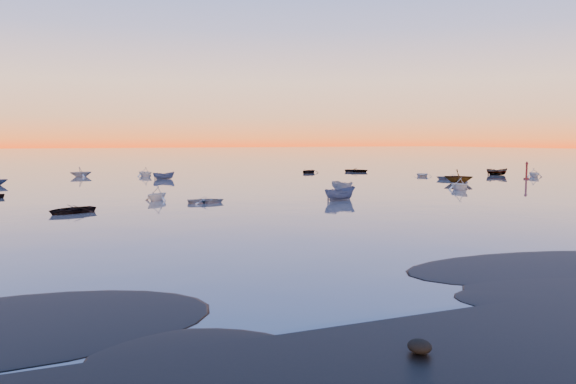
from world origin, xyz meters
TOP-DOWN VIEW (x-y plane):
  - ground at (0.00, 100.00)m, footprint 600.00×600.00m
  - mud_lobes at (0.00, -1.00)m, footprint 140.00×6.00m
  - moored_fleet at (0.00, 53.00)m, footprint 124.00×58.00m
  - boat_near_center at (7.37, 30.71)m, footprint 2.47×4.11m
  - boat_near_right at (26.38, 35.77)m, footprint 3.33×1.55m
  - channel_marker at (47.63, 46.09)m, footprint 0.81×0.81m

SIDE VIEW (x-z plane):
  - ground at x=0.00m, z-range 0.00..0.00m
  - moored_fleet at x=0.00m, z-range -0.60..0.60m
  - boat_near_center at x=7.37m, z-range -0.66..0.66m
  - boat_near_right at x=26.38m, z-range -0.58..0.58m
  - mud_lobes at x=0.00m, z-range -0.03..0.05m
  - channel_marker at x=47.63m, z-range -0.30..2.57m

